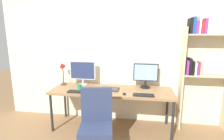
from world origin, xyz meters
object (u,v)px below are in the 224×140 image
monitor_right (146,74)px  computer_mouse (124,94)px  desk (112,92)px  keyboard_left (77,92)px  desk_lamp (62,69)px  laptop_closed (110,89)px  office_chair (96,131)px  coffee_mug (80,87)px  bookshelf (202,63)px  monitor_left (83,72)px  keyboard_right (143,95)px

monitor_right → computer_mouse: monitor_right is taller
desk → keyboard_left: keyboard_left is taller
desk_lamp → laptop_closed: 1.01m
office_chair → laptop_closed: bearing=86.1°
coffee_mug → monitor_right: bearing=12.9°
computer_mouse → laptop_closed: size_ratio=0.30×
office_chair → desk_lamp: size_ratio=2.11×
office_chair → keyboard_left: bearing=128.8°
desk_lamp → coffee_mug: (0.41, -0.20, -0.27)m
bookshelf → office_chair: (-1.63, -1.05, -0.83)m
desk → monitor_left: bearing=160.5°
monitor_right → computer_mouse: (-0.35, -0.44, -0.24)m
bookshelf → computer_mouse: bearing=-160.6°
desk_lamp → computer_mouse: bearing=-16.9°
office_chair → monitor_right: (0.69, 1.03, 0.59)m
bookshelf → monitor_right: bearing=-178.9°
desk_lamp → keyboard_left: size_ratio=1.42×
bookshelf → keyboard_left: (-2.11, -0.46, -0.48)m
desk → desk_lamp: 1.06m
monitor_right → desk_lamp: bearing=-177.6°
desk → monitor_right: bearing=19.5°
desk → coffee_mug: 0.59m
desk → computer_mouse: 0.34m
desk → laptop_closed: size_ratio=6.76×
monitor_right → coffee_mug: (-1.18, -0.27, -0.21)m
bookshelf → coffee_mug: 2.19m
office_chair → monitor_left: bearing=116.5°
desk → monitor_right: monitor_right is taller
bookshelf → keyboard_left: bookshelf is taller
desk → monitor_left: monitor_left is taller
bookshelf → keyboard_left: bearing=-167.7°
monitor_left → coffee_mug: 0.35m
keyboard_right → laptop_closed: 0.63m
bookshelf → monitor_left: bookshelf is taller
keyboard_right → computer_mouse: 0.31m
desk → monitor_right: (0.60, 0.21, 0.31)m
monitor_left → coffee_mug: size_ratio=4.75×
bookshelf → office_chair: size_ratio=2.04×
office_chair → keyboard_left: (-0.47, 0.59, 0.35)m
desk_lamp → laptop_closed: bearing=-9.4°
keyboard_right → computer_mouse: (-0.31, 0.00, 0.01)m
keyboard_right → bookshelf: bearing=25.0°
office_chair → desk_lamp: desk_lamp is taller
monitor_left → laptop_closed: 0.66m
bookshelf → office_chair: bookshelf is taller
monitor_right → office_chair: bearing=-123.5°
keyboard_right → laptop_closed: laptop_closed is taller
computer_mouse → monitor_right: bearing=51.2°
monitor_left → laptop_closed: size_ratio=1.57×
desk → coffee_mug: (-0.58, -0.06, 0.10)m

